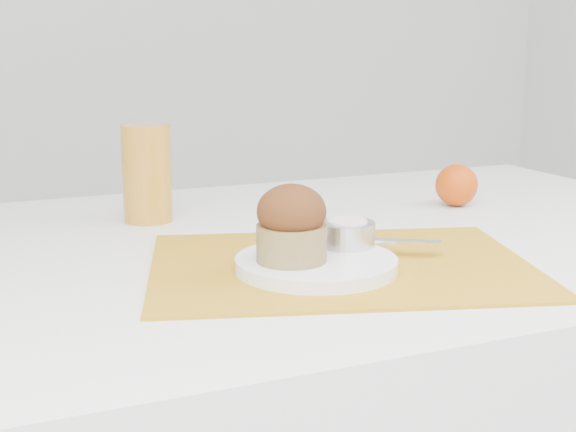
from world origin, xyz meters
name	(u,v)px	position (x,y,z in m)	size (l,w,h in m)	color
placemat	(341,265)	(-0.07, -0.09, 0.75)	(0.44, 0.32, 0.00)	#BE851A
plate	(316,264)	(-0.10, -0.10, 0.76)	(0.18, 0.18, 0.01)	white
ramekin	(347,234)	(-0.05, -0.07, 0.78)	(0.07, 0.07, 0.03)	#B8B9BC
cream	(347,222)	(-0.05, -0.07, 0.80)	(0.05, 0.05, 0.01)	white
raspberry_near	(319,241)	(-0.08, -0.07, 0.78)	(0.02, 0.02, 0.02)	#5A0203
raspberry_far	(342,239)	(-0.05, -0.07, 0.78)	(0.02, 0.02, 0.02)	#560210
butter_knife	(366,241)	(-0.02, -0.07, 0.77)	(0.18, 0.01, 0.00)	silver
orange	(456,185)	(0.26, 0.14, 0.78)	(0.07, 0.07, 0.07)	#CA4607
juice_glass	(147,173)	(-0.21, 0.23, 0.82)	(0.07, 0.07, 0.14)	orange
muffin	(291,224)	(-0.14, -0.10, 0.81)	(0.09, 0.09, 0.09)	olive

